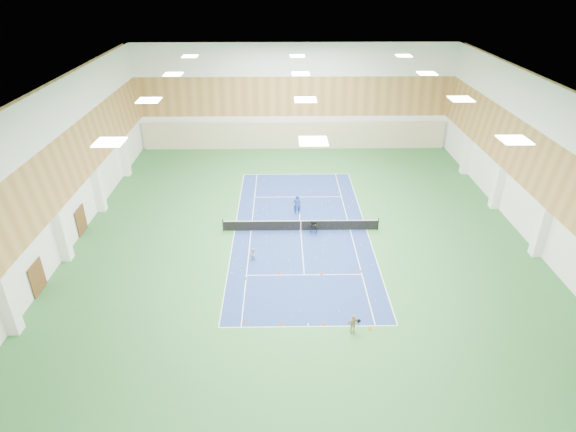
{
  "coord_description": "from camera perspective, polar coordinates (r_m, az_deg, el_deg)",
  "views": [
    {
      "loc": [
        -1.61,
        -34.63,
        19.77
      ],
      "look_at": [
        -1.08,
        -1.19,
        2.0
      ],
      "focal_mm": 30.0,
      "sensor_mm": 36.0,
      "label": 1
    }
  ],
  "objects": [
    {
      "name": "tennis_net",
      "position": [
        39.64,
        1.53,
        -1.03
      ],
      "size": [
        12.8,
        0.1,
        1.1
      ],
      "primitive_type": null,
      "color": "black",
      "rests_on": "ground"
    },
    {
      "name": "room_shell",
      "position": [
        37.3,
        1.63,
        6.31
      ],
      "size": [
        36.0,
        40.0,
        12.0
      ],
      "primitive_type": null,
      "color": "white",
      "rests_on": "ground"
    },
    {
      "name": "child_apron",
      "position": [
        29.59,
        7.69,
        -12.59
      ],
      "size": [
        0.82,
        0.55,
        1.29
      ],
      "primitive_type": "imported",
      "rotation": [
        0.0,
        0.0,
        0.34
      ],
      "color": "tan",
      "rests_on": "ground"
    },
    {
      "name": "ceiling_light_grid",
      "position": [
        35.54,
        1.76,
        15.21
      ],
      "size": [
        21.4,
        25.4,
        0.06
      ],
      "primitive_type": null,
      "color": "white",
      "rests_on": "room_shell"
    },
    {
      "name": "cone_svc_d",
      "position": [
        35.12,
        8.6,
        -6.41
      ],
      "size": [
        0.2,
        0.2,
        0.22
      ],
      "primitive_type": "cone",
      "color": "orange",
      "rests_on": "ground"
    },
    {
      "name": "tennis_balls_scatter",
      "position": [
        39.88,
        1.52,
        -1.66
      ],
      "size": [
        10.57,
        22.77,
        0.07
      ],
      "primitive_type": null,
      "color": "#D5F028",
      "rests_on": "ground"
    },
    {
      "name": "cone_base_b",
      "position": [
        30.2,
        -0.8,
        -12.6
      ],
      "size": [
        0.22,
        0.22,
        0.24
      ],
      "primitive_type": "cone",
      "color": "orange",
      "rests_on": "ground"
    },
    {
      "name": "cone_svc_c",
      "position": [
        34.54,
        4.02,
        -6.79
      ],
      "size": [
        0.19,
        0.19,
        0.21
      ],
      "primitive_type": "cone",
      "color": "#D55F0B",
      "rests_on": "ground"
    },
    {
      "name": "cone_base_c",
      "position": [
        30.3,
        4.37,
        -12.55
      ],
      "size": [
        0.2,
        0.2,
        0.23
      ],
      "primitive_type": "cone",
      "color": "#DC620B",
      "rests_on": "ground"
    },
    {
      "name": "court_surface",
      "position": [
        39.9,
        1.52,
        -1.72
      ],
      "size": [
        10.97,
        23.77,
        0.01
      ],
      "primitive_type": "cube",
      "color": "navy",
      "rests_on": "ground"
    },
    {
      "name": "wood_cladding",
      "position": [
        36.61,
        1.67,
        9.22
      ],
      "size": [
        36.0,
        40.0,
        8.0
      ],
      "primitive_type": null,
      "color": "#AB773F",
      "rests_on": "room_shell"
    },
    {
      "name": "ball_cart",
      "position": [
        39.2,
        3.05,
        -1.54
      ],
      "size": [
        0.63,
        0.63,
        0.96
      ],
      "primitive_type": null,
      "rotation": [
        0.0,
        0.0,
        -0.15
      ],
      "color": "black",
      "rests_on": "ground"
    },
    {
      "name": "door_left_b",
      "position": [
        42.59,
        -23.33,
        -0.49
      ],
      "size": [
        0.08,
        1.8,
        2.2
      ],
      "primitive_type": "cube",
      "color": "#593319",
      "rests_on": "ground"
    },
    {
      "name": "ground",
      "position": [
        39.91,
        1.52,
        -1.72
      ],
      "size": [
        40.0,
        40.0,
        0.0
      ],
      "primitive_type": "plane",
      "color": "#2C6630",
      "rests_on": "ground"
    },
    {
      "name": "child_court",
      "position": [
        35.84,
        -4.07,
        -4.57
      ],
      "size": [
        0.64,
        0.62,
        1.04
      ],
      "primitive_type": "imported",
      "rotation": [
        0.0,
        0.0,
        0.62
      ],
      "color": "#94939B",
      "rests_on": "ground"
    },
    {
      "name": "cone_base_a",
      "position": [
        30.54,
        -5.18,
        -12.26
      ],
      "size": [
        0.17,
        0.17,
        0.19
      ],
      "primitive_type": "cone",
      "color": "#EA510C",
      "rests_on": "ground"
    },
    {
      "name": "door_left_a",
      "position": [
        36.38,
        -27.58,
        -6.5
      ],
      "size": [
        0.08,
        1.8,
        2.2
      ],
      "primitive_type": "cube",
      "color": "#593319",
      "rests_on": "ground"
    },
    {
      "name": "cone_svc_a",
      "position": [
        34.09,
        -4.95,
        -7.34
      ],
      "size": [
        0.21,
        0.21,
        0.23
      ],
      "primitive_type": "cone",
      "color": "#FE5E0D",
      "rests_on": "ground"
    },
    {
      "name": "back_curtain",
      "position": [
        57.36,
        0.75,
        9.51
      ],
      "size": [
        35.4,
        0.16,
        3.2
      ],
      "primitive_type": "cube",
      "color": "#C6B793",
      "rests_on": "ground"
    },
    {
      "name": "cone_svc_b",
      "position": [
        34.59,
        -1.07,
        -6.64
      ],
      "size": [
        0.22,
        0.22,
        0.24
      ],
      "primitive_type": "cone",
      "color": "#FF470D",
      "rests_on": "ground"
    },
    {
      "name": "coach",
      "position": [
        42.05,
        1.07,
        1.37
      ],
      "size": [
        0.72,
        0.5,
        1.88
      ],
      "primitive_type": "imported",
      "rotation": [
        0.0,
        0.0,
        3.22
      ],
      "color": "navy",
      "rests_on": "ground"
    },
    {
      "name": "cone_base_d",
      "position": [
        30.29,
        9.72,
        -12.96
      ],
      "size": [
        0.21,
        0.21,
        0.23
      ],
      "primitive_type": "cone",
      "color": "orange",
      "rests_on": "ground"
    }
  ]
}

